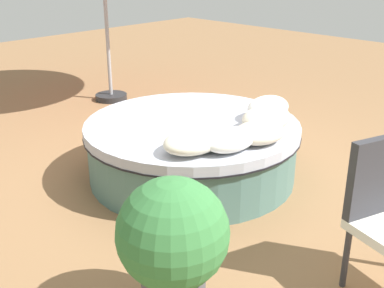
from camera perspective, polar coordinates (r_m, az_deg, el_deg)
ground_plane at (r=4.64m, az=-0.00°, el=-3.66°), size 16.00×16.00×0.00m
round_bed at (r=4.52m, az=-0.00°, el=-0.54°), size 1.97×1.97×0.53m
throw_pillow_0 at (r=3.78m, az=0.23°, el=0.38°), size 0.55×0.39×0.17m
throw_pillow_1 at (r=3.82m, az=4.57°, el=0.52°), size 0.49×0.31×0.17m
throw_pillow_2 at (r=4.00m, az=7.85°, el=1.34°), size 0.47×0.38×0.15m
throw_pillow_3 at (r=4.27m, az=8.67°, el=2.98°), size 0.51×0.36×0.21m
throw_pillow_4 at (r=4.54m, az=8.87°, el=4.20°), size 0.45×0.33×0.22m
planter at (r=2.71m, az=-2.26°, el=-11.45°), size 0.62×0.62×0.89m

